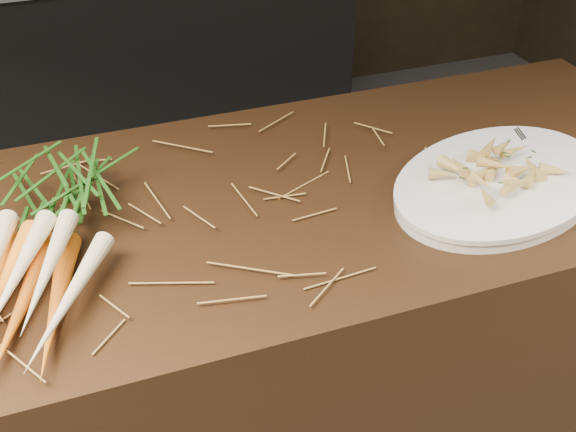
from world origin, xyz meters
name	(u,v)px	position (x,y,z in m)	size (l,w,h in m)	color
main_counter	(134,407)	(0.00, 0.30, 0.45)	(2.40, 0.70, 0.90)	black
back_counter	(128,57)	(0.30, 2.18, 0.42)	(1.82, 0.62, 0.84)	black
straw_bedding	(100,228)	(0.00, 0.30, 0.91)	(1.40, 0.60, 0.02)	olive
root_veg_bunch	(47,224)	(-0.08, 0.28, 0.95)	(0.32, 0.58, 0.10)	orange
serving_platter	(499,185)	(0.71, 0.18, 0.91)	(0.46, 0.31, 0.02)	white
roasted_veg_heap	(502,167)	(0.71, 0.18, 0.95)	(0.22, 0.16, 0.05)	tan
serving_fork	(558,152)	(0.87, 0.23, 0.93)	(0.02, 0.17, 0.00)	silver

